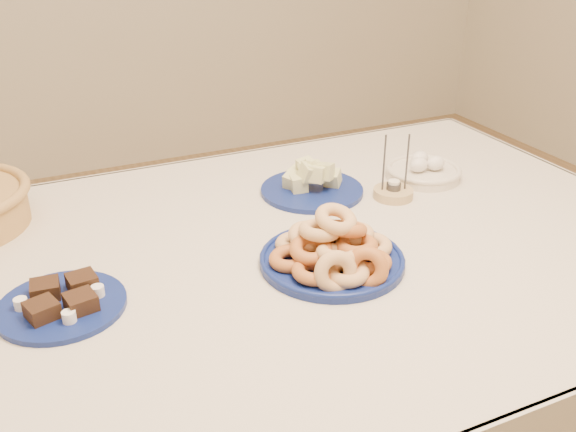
{
  "coord_description": "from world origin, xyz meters",
  "views": [
    {
      "loc": [
        -0.45,
        -1.02,
        1.38
      ],
      "look_at": [
        0.0,
        -0.05,
        0.85
      ],
      "focal_mm": 40.0,
      "sensor_mm": 36.0,
      "label": 1
    }
  ],
  "objects_px": {
    "donut_platter": "(333,251)",
    "brownie_plate": "(62,302)",
    "dining_table": "(278,295)",
    "melon_plate": "(311,182)",
    "candle_holder": "(393,192)",
    "egg_bowl": "(423,171)"
  },
  "relations": [
    {
      "from": "brownie_plate",
      "to": "candle_holder",
      "type": "bearing_deg",
      "value": 10.82
    },
    {
      "from": "donut_platter",
      "to": "dining_table",
      "type": "bearing_deg",
      "value": 126.64
    },
    {
      "from": "candle_holder",
      "to": "dining_table",
      "type": "bearing_deg",
      "value": -161.37
    },
    {
      "from": "donut_platter",
      "to": "brownie_plate",
      "type": "distance_m",
      "value": 0.49
    },
    {
      "from": "melon_plate",
      "to": "brownie_plate",
      "type": "xyz_separation_m",
      "value": [
        -0.6,
        -0.25,
        -0.02
      ]
    },
    {
      "from": "brownie_plate",
      "to": "egg_bowl",
      "type": "height_order",
      "value": "egg_bowl"
    },
    {
      "from": "dining_table",
      "to": "brownie_plate",
      "type": "relative_size",
      "value": 7.18
    },
    {
      "from": "donut_platter",
      "to": "brownie_plate",
      "type": "height_order",
      "value": "donut_platter"
    },
    {
      "from": "donut_platter",
      "to": "candle_holder",
      "type": "relative_size",
      "value": 2.23
    },
    {
      "from": "melon_plate",
      "to": "brownie_plate",
      "type": "relative_size",
      "value": 1.35
    },
    {
      "from": "donut_platter",
      "to": "brownie_plate",
      "type": "bearing_deg",
      "value": 171.92
    },
    {
      "from": "donut_platter",
      "to": "melon_plate",
      "type": "relative_size",
      "value": 1.09
    },
    {
      "from": "dining_table",
      "to": "egg_bowl",
      "type": "height_order",
      "value": "egg_bowl"
    },
    {
      "from": "dining_table",
      "to": "candle_holder",
      "type": "xyz_separation_m",
      "value": [
        0.35,
        0.12,
        0.12
      ]
    },
    {
      "from": "donut_platter",
      "to": "melon_plate",
      "type": "xyz_separation_m",
      "value": [
        0.11,
        0.32,
        -0.0
      ]
    },
    {
      "from": "dining_table",
      "to": "egg_bowl",
      "type": "xyz_separation_m",
      "value": [
        0.48,
        0.19,
        0.13
      ]
    },
    {
      "from": "brownie_plate",
      "to": "dining_table",
      "type": "bearing_deg",
      "value": 3.92
    },
    {
      "from": "dining_table",
      "to": "brownie_plate",
      "type": "xyz_separation_m",
      "value": [
        -0.42,
        -0.03,
        0.12
      ]
    },
    {
      "from": "brownie_plate",
      "to": "candle_holder",
      "type": "height_order",
      "value": "candle_holder"
    },
    {
      "from": "dining_table",
      "to": "donut_platter",
      "type": "bearing_deg",
      "value": -53.36
    },
    {
      "from": "dining_table",
      "to": "egg_bowl",
      "type": "distance_m",
      "value": 0.53
    },
    {
      "from": "donut_platter",
      "to": "candle_holder",
      "type": "xyz_separation_m",
      "value": [
        0.28,
        0.22,
        -0.02
      ]
    }
  ]
}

